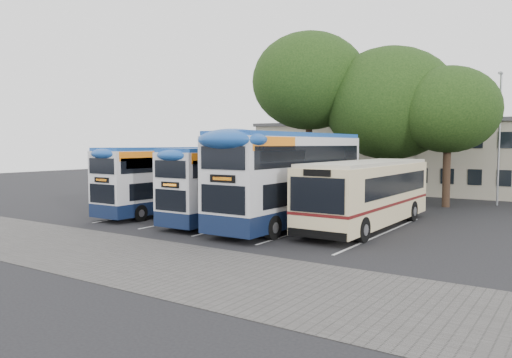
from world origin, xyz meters
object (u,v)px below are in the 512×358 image
(bus_dd_mid, at_px, (232,181))
(bus_dd_left, at_px, (167,177))
(tree_right, at_px, (448,110))
(tree_mid, at_px, (390,104))
(tree_left, at_px, (309,81))
(lamp_post, at_px, (499,131))
(bus_single, at_px, (368,190))
(bus_dd_right, at_px, (291,175))

(bus_dd_mid, bearing_deg, bus_dd_left, 177.37)
(tree_right, xyz_separation_m, bus_dd_left, (-13.35, -12.61, -4.25))
(tree_mid, bearing_deg, tree_left, -162.15)
(lamp_post, xyz_separation_m, tree_right, (-2.72, -2.89, 1.38))
(tree_left, relative_size, tree_right, 1.35)
(tree_left, distance_m, tree_mid, 6.19)
(tree_mid, height_order, bus_dd_left, tree_mid)
(tree_left, height_order, bus_dd_left, tree_left)
(tree_mid, xyz_separation_m, bus_dd_mid, (-4.01, -13.82, -4.93))
(bus_single, bearing_deg, bus_dd_right, -154.12)
(lamp_post, relative_size, bus_dd_mid, 0.95)
(tree_mid, xyz_separation_m, bus_dd_right, (-0.54, -13.41, -4.50))
(lamp_post, relative_size, bus_dd_left, 0.94)
(tree_mid, bearing_deg, bus_dd_left, -123.81)
(lamp_post, distance_m, bus_dd_left, 22.51)
(bus_dd_right, bearing_deg, bus_dd_left, -178.79)
(tree_right, distance_m, bus_single, 11.75)
(tree_right, distance_m, bus_dd_mid, 15.86)
(lamp_post, bearing_deg, bus_single, -106.45)
(bus_dd_mid, distance_m, bus_dd_right, 3.52)
(bus_dd_left, bearing_deg, tree_mid, 56.19)
(lamp_post, xyz_separation_m, tree_left, (-12.61, -3.73, 3.84))
(lamp_post, distance_m, bus_dd_right, 17.24)
(lamp_post, xyz_separation_m, tree_mid, (-6.97, -1.92, 2.04))
(tree_mid, bearing_deg, tree_right, -12.91)
(lamp_post, xyz_separation_m, bus_dd_left, (-16.07, -15.51, -2.87))
(tree_left, height_order, bus_dd_right, tree_left)
(bus_dd_left, height_order, bus_dd_right, bus_dd_right)
(bus_dd_right, bearing_deg, lamp_post, 63.89)
(tree_right, bearing_deg, bus_dd_right, -111.09)
(bus_dd_right, bearing_deg, bus_dd_mid, -173.19)
(bus_dd_left, height_order, bus_single, bus_dd_left)
(bus_dd_left, distance_m, bus_dd_mid, 5.09)
(tree_left, bearing_deg, bus_dd_left, -106.38)
(tree_left, height_order, tree_right, tree_left)
(tree_mid, distance_m, tree_right, 4.41)
(tree_left, distance_m, tree_right, 10.23)
(tree_left, bearing_deg, lamp_post, 16.49)
(tree_right, bearing_deg, tree_mid, 167.09)
(bus_dd_left, xyz_separation_m, bus_single, (12.04, 1.87, -0.32))
(bus_single, bearing_deg, bus_dd_mid, -163.16)
(tree_right, xyz_separation_m, bus_dd_right, (-4.79, -12.43, -3.84))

